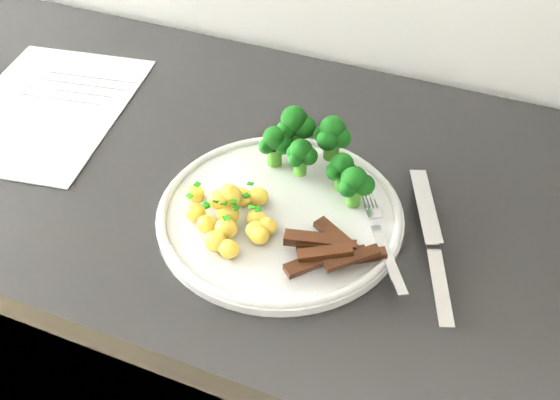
{
  "coord_description": "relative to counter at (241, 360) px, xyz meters",
  "views": [
    {
      "loc": [
        0.46,
        1.1,
        1.42
      ],
      "look_at": [
        0.24,
        1.62,
        0.9
      ],
      "focal_mm": 42.59,
      "sensor_mm": 36.0,
      "label": 1
    }
  ],
  "objects": [
    {
      "name": "counter",
      "position": [
        0.0,
        0.0,
        0.0
      ],
      "size": [
        2.32,
        0.58,
        0.87
      ],
      "color": "black",
      "rests_on": "ground"
    },
    {
      "name": "recipe_paper",
      "position": [
        -0.3,
        0.02,
        0.44
      ],
      "size": [
        0.27,
        0.34,
        0.0
      ],
      "color": "white",
      "rests_on": "counter"
    },
    {
      "name": "plate",
      "position": [
        0.1,
        -0.06,
        0.44
      ],
      "size": [
        0.29,
        0.29,
        0.02
      ],
      "color": "white",
      "rests_on": "counter"
    },
    {
      "name": "broccoli",
      "position": [
        0.11,
        0.02,
        0.49
      ],
      "size": [
        0.16,
        0.1,
        0.07
      ],
      "color": "#326C19",
      "rests_on": "plate"
    },
    {
      "name": "potatoes",
      "position": [
        0.05,
        -0.1,
        0.46
      ],
      "size": [
        0.13,
        0.11,
        0.04
      ],
      "color": "yellow",
      "rests_on": "plate"
    },
    {
      "name": "beef_strips",
      "position": [
        0.18,
        -0.11,
        0.46
      ],
      "size": [
        0.11,
        0.11,
        0.03
      ],
      "color": "black",
      "rests_on": "plate"
    },
    {
      "name": "fork",
      "position": [
        0.23,
        -0.07,
        0.46
      ],
      "size": [
        0.1,
        0.15,
        0.02
      ],
      "color": "silver",
      "rests_on": "plate"
    },
    {
      "name": "knife",
      "position": [
        0.28,
        -0.07,
        0.44
      ],
      "size": [
        0.1,
        0.23,
        0.03
      ],
      "color": "silver",
      "rests_on": "plate"
    }
  ]
}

